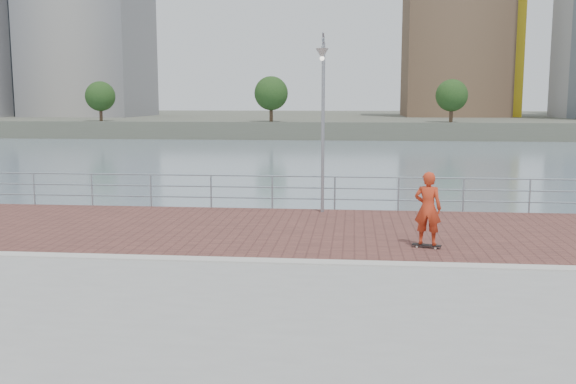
# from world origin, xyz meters

# --- Properties ---
(water) EXTENTS (400.00, 400.00, 0.00)m
(water) POSITION_xyz_m (0.00, 0.00, -2.00)
(water) COLOR slate
(water) RESTS_ON ground
(brick_lane) EXTENTS (40.00, 6.80, 0.02)m
(brick_lane) POSITION_xyz_m (0.00, 3.60, 0.01)
(brick_lane) COLOR brown
(brick_lane) RESTS_ON seawall
(curb) EXTENTS (40.00, 0.40, 0.06)m
(curb) POSITION_xyz_m (0.00, 0.00, 0.03)
(curb) COLOR #B7B5AD
(curb) RESTS_ON seawall
(far_shore) EXTENTS (320.00, 95.00, 2.50)m
(far_shore) POSITION_xyz_m (0.00, 122.50, -0.75)
(far_shore) COLOR #4C5142
(far_shore) RESTS_ON ground
(guardrail) EXTENTS (39.06, 0.06, 1.13)m
(guardrail) POSITION_xyz_m (0.00, 7.00, 0.69)
(guardrail) COLOR #8C9EA8
(guardrail) RESTS_ON brick_lane
(street_lamp) EXTENTS (0.39, 1.14, 5.35)m
(street_lamp) POSITION_xyz_m (0.65, 6.11, 3.80)
(street_lamp) COLOR gray
(street_lamp) RESTS_ON brick_lane
(skateboard) EXTENTS (0.72, 0.35, 0.08)m
(skateboard) POSITION_xyz_m (3.41, 1.74, 0.08)
(skateboard) COLOR black
(skateboard) RESTS_ON brick_lane
(skateboarder) EXTENTS (0.74, 0.58, 1.78)m
(skateboarder) POSITION_xyz_m (3.41, 1.74, 0.99)
(skateboarder) COLOR red
(skateboarder) RESTS_ON skateboard
(shoreline_trees) EXTENTS (109.28, 4.78, 6.38)m
(shoreline_trees) POSITION_xyz_m (-7.10, 77.00, 4.18)
(shoreline_trees) COLOR #473323
(shoreline_trees) RESTS_ON far_shore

